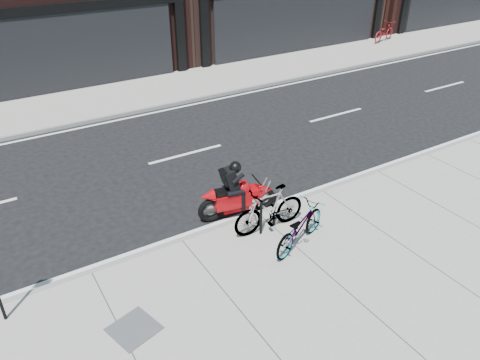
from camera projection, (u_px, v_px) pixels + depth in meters
ground at (218, 183)px, 12.69m from camera, size 120.00×120.00×0.00m
sidewalk_near at (345, 292)px, 8.96m from camera, size 60.00×6.00×0.13m
sidewalk_far at (122, 96)px, 18.38m from camera, size 60.00×3.50×0.13m
bike_rack at (268, 210)px, 10.38m from camera, size 0.50×0.18×0.86m
bicycle_front at (299, 227)px, 9.92m from camera, size 1.85×1.19×0.92m
bicycle_rear at (269, 209)px, 10.38m from camera, size 1.79×0.58×1.07m
motorcycle at (241, 193)px, 11.07m from camera, size 1.97×0.72×1.48m
bicycle_far at (384, 32)px, 25.60m from camera, size 2.02×1.17×1.00m
utility_grate at (134, 329)px, 8.09m from camera, size 0.93×0.93×0.02m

